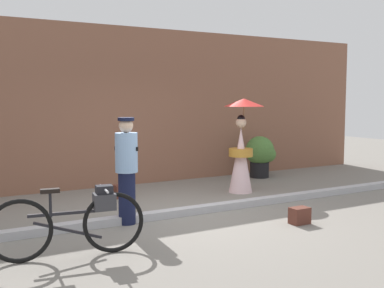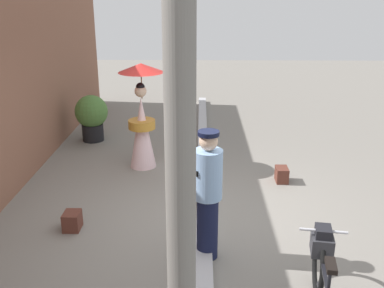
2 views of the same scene
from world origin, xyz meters
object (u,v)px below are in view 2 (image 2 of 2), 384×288
at_px(person_officer, 208,193).
at_px(backpack_spare, 282,174).
at_px(potted_plant_by_door, 92,115).
at_px(utility_pole, 180,130).
at_px(backpack_on_pavement, 73,220).
at_px(person_with_parasol, 142,116).
at_px(bicycle_near_officer, 324,282).

height_order(person_officer, backpack_spare, person_officer).
height_order(potted_plant_by_door, backpack_spare, potted_plant_by_door).
bearing_deg(person_officer, utility_pole, 175.12).
bearing_deg(utility_pole, person_officer, -4.88).
bearing_deg(potted_plant_by_door, person_officer, -151.43).
bearing_deg(backpack_on_pavement, person_officer, -108.65).
xyz_separation_m(person_with_parasol, backpack_spare, (-0.66, -2.47, -0.83)).
relative_size(person_officer, backpack_spare, 5.51).
relative_size(bicycle_near_officer, backpack_spare, 6.25).
height_order(backpack_on_pavement, backpack_spare, backpack_spare).
bearing_deg(backpack_spare, backpack_on_pavement, 117.92).
xyz_separation_m(bicycle_near_officer, backpack_spare, (3.41, -0.20, -0.32)).
bearing_deg(bicycle_near_officer, utility_pole, 134.54).
distance_m(bicycle_near_officer, backpack_on_pavement, 3.44).
relative_size(person_with_parasol, utility_pole, 0.40).
relative_size(person_officer, person_with_parasol, 0.85).
distance_m(person_officer, utility_pole, 2.87).
xyz_separation_m(bicycle_near_officer, backpack_on_pavement, (1.74, 2.95, -0.32)).
bearing_deg(backpack_spare, utility_pole, 162.09).
bearing_deg(backpack_on_pavement, utility_pole, -151.69).
height_order(person_with_parasol, potted_plant_by_door, person_with_parasol).
height_order(bicycle_near_officer, backpack_on_pavement, bicycle_near_officer).
bearing_deg(bicycle_near_officer, person_with_parasol, 29.08).
distance_m(person_officer, potted_plant_by_door, 5.06).
distance_m(person_officer, person_with_parasol, 3.17).
height_order(person_officer, utility_pole, utility_pole).
bearing_deg(bicycle_near_officer, person_officer, 44.96).
relative_size(backpack_on_pavement, utility_pole, 0.06).
relative_size(backpack_on_pavement, backpack_spare, 0.92).
height_order(potted_plant_by_door, utility_pole, utility_pole).
bearing_deg(person_officer, potted_plant_by_door, 28.57).
relative_size(potted_plant_by_door, utility_pole, 0.21).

